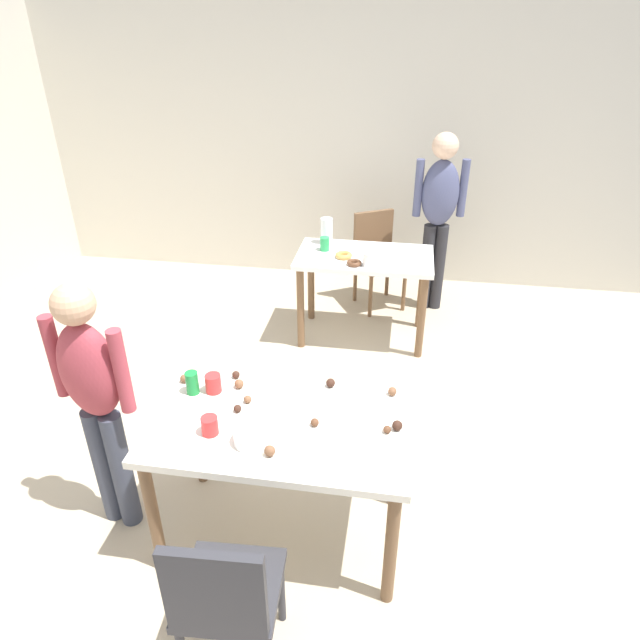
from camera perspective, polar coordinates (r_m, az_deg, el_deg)
The scene contains 30 objects.
ground_plane at distance 3.40m, azimuth -1.75°, elevation -17.82°, with size 6.40×6.40×0.00m, color tan.
wall_back at distance 5.61m, azimuth 4.33°, elevation 17.01°, with size 6.40×0.10×2.60m, color beige.
dining_table_near at distance 2.80m, azimuth -4.02°, elevation -12.07°, with size 1.25×0.73×0.75m.
dining_table_far at distance 4.58m, azimuth 4.52°, elevation 5.16°, with size 1.09×0.61×0.75m.
chair_near_table at distance 2.45m, azimuth -9.62°, elevation -25.91°, with size 0.42×0.42×0.87m.
chair_far_table at distance 5.22m, azimuth 5.83°, elevation 6.71°, with size 0.55×0.55×0.87m.
person_girl_near at distance 2.95m, azimuth -21.92°, elevation -6.85°, with size 0.46×0.26×1.44m.
person_adult_far at distance 5.04m, azimuth 11.98°, elevation 11.10°, with size 0.46×0.24×1.60m.
mixing_bowl at distance 2.63m, azimuth -6.97°, elevation -11.69°, with size 0.16×0.16×0.06m, color white.
soda_can at distance 2.96m, azimuth -12.85°, elevation -6.24°, with size 0.07×0.07×0.12m, color #198438.
fork_near at distance 2.75m, azimuth -3.15°, elevation -9.93°, with size 0.17×0.02×0.01m, color silver.
cup_near_0 at distance 2.69m, azimuth -11.14°, elevation -10.48°, with size 0.08×0.08×0.09m, color red.
cup_near_1 at distance 2.95m, azimuth -10.79°, elevation -6.35°, with size 0.08×0.08×0.10m, color red.
cake_ball_0 at distance 2.56m, azimuth -5.13°, elevation -13.10°, with size 0.05×0.05×0.05m, color brown.
cake_ball_1 at distance 2.70m, azimuth -0.54°, elevation -10.36°, with size 0.04×0.04×0.04m, color brown.
cake_ball_2 at distance 3.06m, azimuth -13.61°, elevation -5.79°, with size 0.05×0.05×0.05m, color brown.
cake_ball_3 at distance 2.95m, azimuth 1.08°, elevation -6.41°, with size 0.05×0.05×0.05m, color #3D2319.
cake_ball_4 at distance 2.81m, azimuth -8.38°, elevation -8.89°, with size 0.04×0.04×0.04m, color #3D2319.
cake_ball_5 at distance 2.70m, azimuth 7.86°, elevation -10.57°, with size 0.05×0.05×0.05m, color #3D2319.
cake_ball_6 at distance 3.05m, azimuth -8.54°, elevation -5.52°, with size 0.04×0.04×0.04m, color #3D2319.
cake_ball_7 at distance 2.91m, azimuth 7.36°, elevation -7.21°, with size 0.04×0.04×0.04m, color brown.
cake_ball_8 at distance 2.68m, azimuth 6.84°, elevation -10.99°, with size 0.04×0.04×0.04m, color brown.
cake_ball_9 at distance 2.86m, azimuth -7.37°, elevation -8.00°, with size 0.04×0.04×0.04m, color brown.
cake_ball_10 at distance 2.97m, azimuth -8.22°, elevation -6.44°, with size 0.05×0.05×0.05m, color brown.
pitcher_far at distance 4.71m, azimuth 0.67°, elevation 9.04°, with size 0.10×0.10×0.22m, color white.
cup_far_0 at distance 4.58m, azimuth 0.48°, elevation 7.74°, with size 0.08×0.08×0.11m, color green.
cup_far_1 at distance 4.31m, azimuth 4.94°, elevation 6.14°, with size 0.08×0.08×0.11m, color white.
donut_far_0 at distance 4.33m, azimuth 3.50°, elevation 5.81°, with size 0.12×0.12×0.03m, color brown.
donut_far_1 at distance 4.53m, azimuth 5.67°, elevation 6.83°, with size 0.12×0.12×0.04m, color white.
donut_far_2 at distance 4.46m, azimuth 2.44°, elevation 6.59°, with size 0.13×0.13×0.04m, color gold.
Camera 1 is at (0.46, -2.27, 2.50)m, focal length 31.50 mm.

